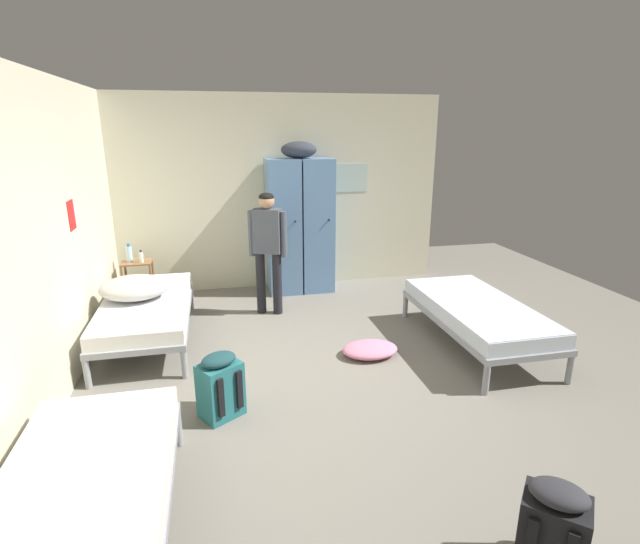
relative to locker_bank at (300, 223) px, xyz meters
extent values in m
plane|color=slate|center=(-0.22, -2.58, -0.97)|extent=(9.14, 9.14, 0.00)
cube|color=beige|center=(-0.22, 0.31, 0.38)|extent=(4.64, 0.06, 2.70)
cube|color=beige|center=(-2.51, -2.58, 0.38)|extent=(0.06, 5.71, 2.70)
cube|color=#B7CCBC|center=(0.78, 0.28, 0.58)|extent=(0.55, 0.01, 0.40)
cube|color=red|center=(-2.48, -1.58, 0.48)|extent=(0.01, 0.20, 0.28)
cube|color=#5B84B2|center=(-0.23, 0.00, -0.04)|extent=(0.44, 0.52, 1.85)
cylinder|color=black|center=(-0.11, -0.27, 0.08)|extent=(0.02, 0.03, 0.02)
cube|color=#5B84B2|center=(0.23, 0.00, -0.04)|extent=(0.44, 0.52, 1.85)
cylinder|color=black|center=(0.35, -0.27, 0.08)|extent=(0.02, 0.03, 0.02)
ellipsoid|color=#333842|center=(0.00, 0.00, 0.99)|extent=(0.48, 0.36, 0.22)
cylinder|color=brown|center=(-2.36, -0.22, -0.69)|extent=(0.03, 0.03, 0.55)
cylinder|color=brown|center=(-2.01, -0.22, -0.69)|extent=(0.03, 0.03, 0.55)
cylinder|color=brown|center=(-2.36, 0.05, -0.69)|extent=(0.03, 0.03, 0.55)
cylinder|color=brown|center=(-2.01, 0.05, -0.69)|extent=(0.03, 0.03, 0.55)
cube|color=brown|center=(-2.18, -0.09, -0.78)|extent=(0.38, 0.30, 0.02)
cube|color=brown|center=(-2.18, -0.09, -0.41)|extent=(0.38, 0.30, 0.02)
cylinder|color=gray|center=(-2.35, -2.30, -0.83)|extent=(0.06, 0.06, 0.28)
cylinder|color=gray|center=(-1.51, -2.30, -0.83)|extent=(0.06, 0.06, 0.28)
cylinder|color=gray|center=(-2.35, -0.46, -0.83)|extent=(0.06, 0.06, 0.28)
cylinder|color=gray|center=(-1.51, -0.46, -0.83)|extent=(0.06, 0.06, 0.28)
cube|color=gray|center=(-1.93, -1.38, -0.66)|extent=(0.90, 1.90, 0.06)
cube|color=silver|center=(-1.93, -1.38, -0.56)|extent=(0.87, 1.84, 0.14)
cube|color=silver|center=(-1.93, -1.38, -0.48)|extent=(0.86, 1.82, 0.01)
cylinder|color=gray|center=(1.91, -1.32, -0.83)|extent=(0.06, 0.06, 0.28)
cylinder|color=gray|center=(1.07, -1.32, -0.83)|extent=(0.06, 0.06, 0.28)
cylinder|color=gray|center=(1.91, -3.16, -0.83)|extent=(0.06, 0.06, 0.28)
cylinder|color=gray|center=(1.07, -3.16, -0.83)|extent=(0.06, 0.06, 0.28)
cube|color=gray|center=(1.49, -2.24, -0.66)|extent=(0.90, 1.90, 0.06)
cube|color=silver|center=(1.49, -2.24, -0.56)|extent=(0.87, 1.84, 0.14)
cube|color=silver|center=(1.49, -2.24, -0.48)|extent=(0.86, 1.82, 0.01)
cylinder|color=gray|center=(-2.35, -3.31, -0.83)|extent=(0.06, 0.06, 0.28)
cylinder|color=gray|center=(-1.51, -3.31, -0.83)|extent=(0.06, 0.06, 0.28)
cube|color=gray|center=(-1.93, -4.23, -0.66)|extent=(0.90, 1.90, 0.06)
cube|color=silver|center=(-1.93, -4.23, -0.56)|extent=(0.87, 1.84, 0.14)
cube|color=silver|center=(-1.93, -4.23, -0.48)|extent=(0.86, 1.82, 0.01)
ellipsoid|color=#B7B2A8|center=(-2.04, -1.32, -0.36)|extent=(0.71, 0.62, 0.24)
cylinder|color=black|center=(-0.44, -0.85, -0.58)|extent=(0.11, 0.11, 0.78)
cylinder|color=black|center=(-0.64, -0.77, -0.58)|extent=(0.11, 0.11, 0.78)
cube|color=#474C56|center=(-0.54, -0.81, 0.08)|extent=(0.37, 0.30, 0.54)
cylinder|color=#474C56|center=(-0.35, -0.89, 0.04)|extent=(0.08, 0.08, 0.55)
cylinder|color=#474C56|center=(-0.73, -0.74, 0.04)|extent=(0.08, 0.08, 0.55)
sphere|color=tan|center=(-0.54, -0.81, 0.44)|extent=(0.19, 0.19, 0.19)
ellipsoid|color=black|center=(-0.54, -0.81, 0.49)|extent=(0.18, 0.18, 0.11)
cylinder|color=#B2DBEA|center=(-2.26, -0.07, -0.30)|extent=(0.07, 0.07, 0.20)
cylinder|color=#2666B2|center=(-2.26, -0.07, -0.18)|extent=(0.04, 0.04, 0.04)
cylinder|color=white|center=(-2.11, -0.13, -0.33)|extent=(0.05, 0.05, 0.14)
cylinder|color=black|center=(-2.11, -0.13, -0.25)|extent=(0.03, 0.03, 0.02)
cube|color=black|center=(0.44, -4.83, -0.74)|extent=(0.40, 0.39, 0.46)
ellipsoid|color=#2D2D33|center=(0.54, -4.72, -0.82)|extent=(0.23, 0.22, 0.20)
ellipsoid|color=#2D2D33|center=(0.44, -4.83, -0.47)|extent=(0.36, 0.35, 0.10)
cube|color=#23666B|center=(-1.19, -2.99, -0.74)|extent=(0.40, 0.38, 0.46)
ellipsoid|color=#193D42|center=(-1.27, -2.86, -0.82)|extent=(0.24, 0.20, 0.20)
ellipsoid|color=#193D42|center=(-1.19, -2.99, -0.47)|extent=(0.36, 0.34, 0.10)
cube|color=black|center=(-1.05, -3.05, -0.72)|extent=(0.05, 0.05, 0.32)
cube|color=black|center=(-1.19, -3.15, -0.72)|extent=(0.05, 0.05, 0.32)
ellipsoid|color=pink|center=(0.32, -2.22, -0.90)|extent=(0.57, 0.42, 0.13)
camera|label=1|loc=(-1.15, -6.49, 1.28)|focal=26.99mm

